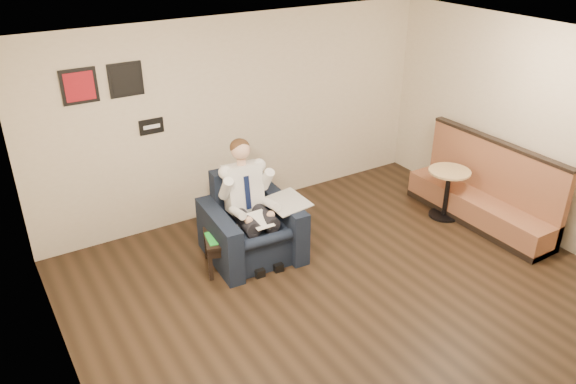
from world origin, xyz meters
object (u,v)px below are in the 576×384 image
banquette (482,184)px  cafe_table (447,194)px  coffee_mug (240,226)px  seated_man (256,210)px  armchair (252,219)px  smartphone (229,228)px  green_folder (225,236)px  side_table (228,251)px

banquette → cafe_table: banquette is taller
coffee_mug → banquette: 3.44m
cafe_table → seated_man: bearing=171.8°
coffee_mug → armchair: bearing=3.2°
banquette → smartphone: bearing=164.1°
seated_man → coffee_mug: seated_man is taller
smartphone → green_folder: bearing=-104.0°
side_table → coffee_mug: coffee_mug is taller
armchair → seated_man: (-0.01, -0.14, 0.19)m
seated_man → green_folder: bearing=175.0°
cafe_table → side_table: bearing=171.5°
side_table → cafe_table: bearing=-8.5°
side_table → coffee_mug: size_ratio=5.79×
green_folder → coffee_mug: 0.25m
armchair → smartphone: (-0.28, 0.07, -0.08)m
seated_man → cafe_table: seated_man is taller
coffee_mug → banquette: bearing=-15.1°
smartphone → cafe_table: size_ratio=0.19×
seated_man → coffee_mug: bearing=145.5°
seated_man → green_folder: size_ratio=3.24×
armchair → coffee_mug: size_ratio=11.57×
green_folder → cafe_table: 3.31m
smartphone → cafe_table: bearing=17.2°
armchair → seated_man: bearing=-90.0°
green_folder → coffee_mug: (0.24, 0.07, 0.04)m
armchair → seated_man: seated_man is taller
armchair → coffee_mug: 0.17m
green_folder → cafe_table: (3.28, -0.48, -0.09)m
side_table → banquette: bearing=-13.4°
green_folder → banquette: (3.56, -0.83, 0.13)m
side_table → banquette: (3.53, -0.84, 0.36)m
coffee_mug → cafe_table: 3.09m
coffee_mug → smartphone: 0.14m
green_folder → smartphone: bearing=47.7°
banquette → coffee_mug: bearing=164.9°
green_folder → banquette: size_ratio=0.19×
banquette → cafe_table: 0.51m
green_folder → side_table: bearing=15.4°
side_table → coffee_mug: bearing=15.4°
green_folder → armchair: bearing=10.4°
side_table → cafe_table: size_ratio=0.74×
armchair → cafe_table: size_ratio=1.49×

